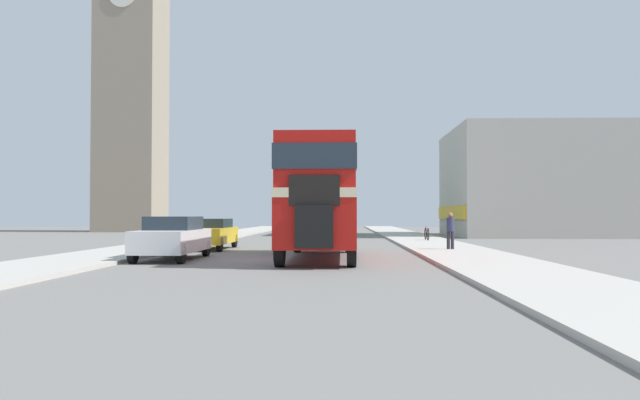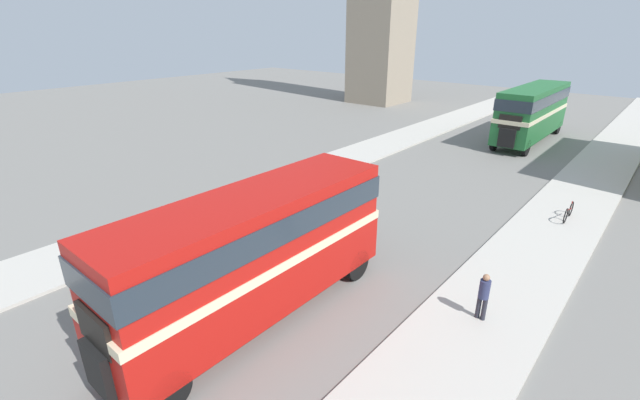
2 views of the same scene
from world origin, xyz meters
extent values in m
plane|color=slate|center=(0.00, 0.00, 0.00)|extent=(120.00, 120.00, 0.00)
cube|color=#B7B2A8|center=(-6.75, 0.00, 0.06)|extent=(3.50, 120.00, 0.12)
cube|color=#B2140F|center=(1.28, 0.75, 1.31)|extent=(2.44, 9.36, 1.54)
cube|color=beige|center=(1.28, 0.75, 2.22)|extent=(2.47, 9.41, 0.28)
cube|color=#B2140F|center=(1.28, 0.75, 3.19)|extent=(2.39, 9.18, 1.68)
cube|color=#232D38|center=(1.28, 0.75, 3.28)|extent=(2.47, 9.27, 0.75)
cube|color=black|center=(1.28, -4.03, 1.23)|extent=(1.10, 0.20, 1.23)
cube|color=black|center=(1.28, -3.90, 2.27)|extent=(1.47, 0.12, 0.89)
cylinder|color=black|center=(0.20, -3.02, 0.57)|extent=(0.28, 1.14, 1.14)
cylinder|color=black|center=(2.36, -3.02, 0.57)|extent=(0.28, 1.14, 1.14)
cylinder|color=black|center=(0.20, 4.41, 0.57)|extent=(0.28, 1.14, 1.14)
cylinder|color=black|center=(2.36, 4.41, 0.57)|extent=(0.28, 1.14, 1.14)
cube|color=#1E602D|center=(1.08, 28.98, 1.34)|extent=(2.47, 10.47, 1.60)
cube|color=beige|center=(1.08, 28.98, 2.28)|extent=(2.49, 10.52, 0.29)
cube|color=#1E602D|center=(1.08, 28.98, 3.30)|extent=(2.42, 10.26, 1.74)
cube|color=#232D38|center=(1.08, 28.98, 3.39)|extent=(2.49, 10.36, 0.78)
cube|color=black|center=(1.08, 23.64, 1.26)|extent=(1.11, 0.20, 1.28)
cube|color=black|center=(1.08, 23.79, 2.34)|extent=(1.48, 0.12, 0.93)
cylinder|color=black|center=(-0.01, 24.65, 0.57)|extent=(0.28, 1.14, 1.14)
cylinder|color=black|center=(2.17, 24.65, 0.57)|extent=(0.28, 1.14, 1.14)
cylinder|color=black|center=(-0.01, 33.19, 0.57)|extent=(0.28, 1.14, 1.14)
cylinder|color=black|center=(2.17, 33.19, 0.57)|extent=(0.28, 1.14, 1.14)
cube|color=white|center=(-3.86, -0.14, 0.67)|extent=(1.76, 4.57, 0.76)
cube|color=#232D38|center=(-3.86, 0.05, 1.28)|extent=(1.55, 2.38, 0.47)
cylinder|color=black|center=(-4.64, -1.97, 0.32)|extent=(0.20, 0.64, 0.64)
cylinder|color=black|center=(-3.08, -1.97, 0.32)|extent=(0.20, 0.64, 0.64)
cylinder|color=black|center=(-4.64, 1.70, 0.32)|extent=(0.20, 0.64, 0.64)
cylinder|color=black|center=(-3.08, 1.70, 0.32)|extent=(0.20, 0.64, 0.64)
cube|color=gold|center=(-3.90, 6.42, 0.64)|extent=(1.72, 4.56, 0.70)
cube|color=#232D38|center=(-3.90, 6.60, 1.19)|extent=(1.51, 2.37, 0.41)
cylinder|color=black|center=(-4.66, 4.59, 0.32)|extent=(0.20, 0.64, 0.64)
cylinder|color=black|center=(-3.14, 4.59, 0.32)|extent=(0.20, 0.64, 0.64)
cylinder|color=black|center=(-4.66, 8.25, 0.32)|extent=(0.20, 0.64, 0.64)
cylinder|color=black|center=(-3.14, 8.25, 0.32)|extent=(0.20, 0.64, 0.64)
cylinder|color=#282833|center=(6.59, 4.88, 0.50)|extent=(0.14, 0.14, 0.75)
cylinder|color=#282833|center=(6.76, 4.88, 0.50)|extent=(0.14, 0.14, 0.75)
cylinder|color=navy|center=(6.68, 4.88, 1.17)|extent=(0.31, 0.31, 0.59)
sphere|color=#9E7051|center=(6.68, 4.88, 1.57)|extent=(0.20, 0.20, 0.20)
torus|color=black|center=(6.99, 14.06, 0.48)|extent=(0.05, 0.71, 0.71)
torus|color=black|center=(6.99, 15.11, 0.48)|extent=(0.05, 0.71, 0.71)
cylinder|color=maroon|center=(6.99, 14.58, 0.62)|extent=(0.04, 1.06, 0.34)
cylinder|color=maroon|center=(6.99, 14.96, 0.69)|extent=(0.04, 0.04, 0.43)
camera|label=1|loc=(2.08, -21.77, 1.56)|focal=35.00mm
camera|label=2|loc=(9.90, -6.44, 8.42)|focal=24.00mm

